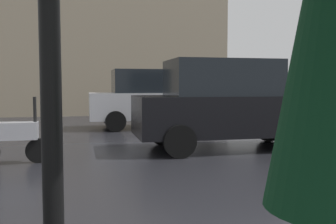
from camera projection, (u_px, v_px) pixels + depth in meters
name	position (u px, v px, depth m)	size (l,w,h in m)	color
parked_scooter	(10.00, 134.00, 6.99)	(1.36, 0.32, 1.23)	black
parked_car_left	(154.00, 99.00, 12.91)	(4.48, 1.95, 1.96)	silver
parked_car_right	(228.00, 104.00, 8.63)	(4.31, 1.89, 2.01)	black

